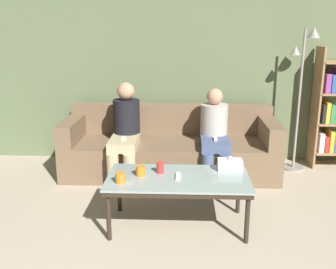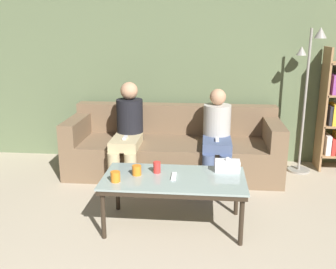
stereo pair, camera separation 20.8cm
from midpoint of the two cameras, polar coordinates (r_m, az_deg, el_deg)
wall_back at (r=5.05m, az=-0.61°, el=10.82°), size 12.00×0.06×2.60m
couch at (r=4.73m, az=-0.90°, el=-2.06°), size 2.48×0.90×0.77m
coffee_table at (r=3.41m, az=-0.29°, el=-6.86°), size 1.23×0.64×0.46m
cup_near_left at (r=3.30m, az=-8.78°, el=-6.23°), size 0.08×0.08×0.09m
cup_near_right at (r=3.47m, az=-2.84°, el=-4.82°), size 0.06×0.06×0.10m
cup_far_center at (r=3.43m, az=-5.76°, el=-5.28°), size 0.08×0.08×0.09m
tissue_box at (r=3.57m, az=7.32°, el=-4.34°), size 0.22×0.12×0.13m
game_remote at (r=3.39m, az=-0.29°, el=-6.06°), size 0.04×0.15×0.02m
standing_lamp at (r=4.87m, az=17.68°, el=6.87°), size 0.31×0.26×1.70m
seated_person_left_end at (r=4.48m, az=-7.54°, el=0.65°), size 0.31×0.71×1.10m
seated_person_mid_left at (r=4.44m, az=5.44°, el=0.18°), size 0.31×0.67×1.03m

